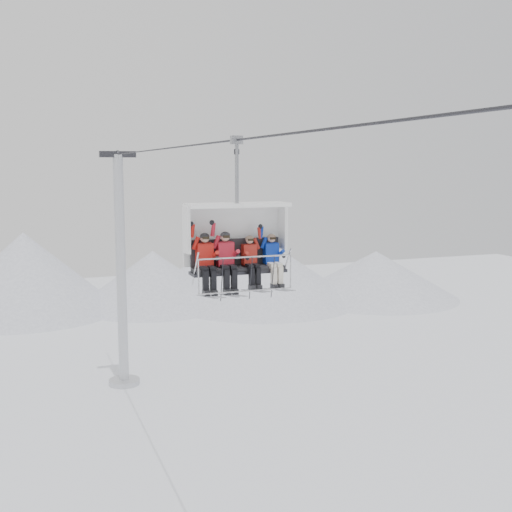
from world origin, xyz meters
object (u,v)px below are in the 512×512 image
object	(u,v)px
chairlift_carrier	(235,237)
skier_center_right	(251,260)
lift_tower_right	(122,287)
skier_far_left	(206,260)
skier_center_left	(226,259)
skier_far_right	(273,258)

from	to	relation	value
chairlift_carrier	skier_center_right	distance (m)	0.74
chairlift_carrier	lift_tower_right	bearing A→B (deg)	90.00
lift_tower_right	chairlift_carrier	bearing A→B (deg)	-90.00
skier_far_left	skier_center_right	world-z (taller)	skier_far_left
skier_center_right	skier_center_left	bearing A→B (deg)	178.60
lift_tower_right	chairlift_carrier	size ratio (longest dim) A/B	3.38
skier_far_left	skier_center_left	world-z (taller)	skier_center_left
skier_far_left	skier_center_right	size ratio (longest dim) A/B	1.00
chairlift_carrier	skier_far_left	size ratio (longest dim) A/B	2.36
chairlift_carrier	skier_far_right	distance (m)	1.15
skier_far_left	skier_far_right	distance (m)	1.86
lift_tower_right	skier_center_right	world-z (taller)	lift_tower_right
skier_center_left	lift_tower_right	bearing A→B (deg)	89.01
skier_center_left	skier_far_right	size ratio (longest dim) A/B	1.01
chairlift_carrier	skier_center_left	size ratio (longest dim) A/B	2.35
lift_tower_right	skier_center_right	bearing A→B (deg)	-89.13
skier_center_left	skier_far_right	world-z (taller)	skier_center_left
chairlift_carrier	skier_center_left	xyz separation A→B (m)	(-0.36, -0.31, -0.52)
chairlift_carrier	skier_far_right	xyz separation A→B (m)	(0.94, -0.33, -0.57)
skier_center_right	skier_far_left	bearing A→B (deg)	179.31
skier_center_right	skier_far_right	distance (m)	0.63
lift_tower_right	skier_far_left	distance (m)	21.23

